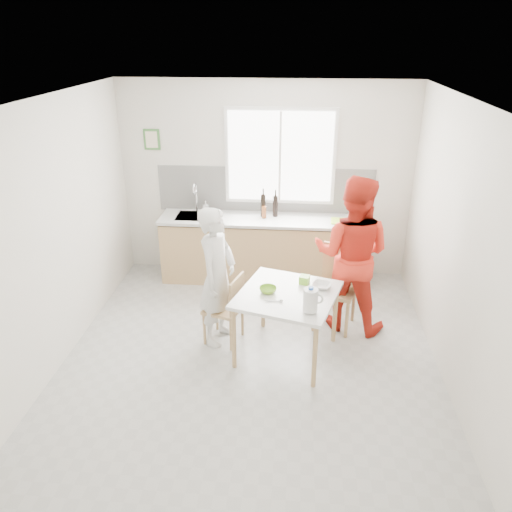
{
  "coord_description": "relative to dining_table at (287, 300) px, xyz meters",
  "views": [
    {
      "loc": [
        0.45,
        -4.44,
        3.27
      ],
      "look_at": [
        0.05,
        0.2,
        1.15
      ],
      "focal_mm": 35.0,
      "sensor_mm": 36.0,
      "label": 1
    }
  ],
  "objects": [
    {
      "name": "ground",
      "position": [
        -0.38,
        -0.15,
        -0.68
      ],
      "size": [
        4.5,
        4.5,
        0.0
      ],
      "primitive_type": "plane",
      "color": "#B7B7B2",
      "rests_on": "ground"
    },
    {
      "name": "room_shell",
      "position": [
        -0.38,
        -0.15,
        0.97
      ],
      "size": [
        4.5,
        4.5,
        4.5
      ],
      "color": "silver",
      "rests_on": "ground"
    },
    {
      "name": "window",
      "position": [
        -0.18,
        2.08,
        1.02
      ],
      "size": [
        1.5,
        0.06,
        1.3
      ],
      "color": "white",
      "rests_on": "room_shell"
    },
    {
      "name": "backsplash",
      "position": [
        -0.38,
        2.09,
        0.55
      ],
      "size": [
        3.0,
        0.02,
        0.65
      ],
      "primitive_type": "cube",
      "color": "white",
      "rests_on": "room_shell"
    },
    {
      "name": "picture_frame",
      "position": [
        -1.93,
        2.09,
        1.22
      ],
      "size": [
        0.22,
        0.03,
        0.28
      ],
      "color": "#407E39",
      "rests_on": "room_shell"
    },
    {
      "name": "kitchen_counter",
      "position": [
        -0.39,
        1.8,
        -0.26
      ],
      "size": [
        2.84,
        0.64,
        1.37
      ],
      "color": "tan",
      "rests_on": "ground"
    },
    {
      "name": "dining_table",
      "position": [
        0.0,
        0.0,
        0.0
      ],
      "size": [
        1.22,
        1.22,
        0.75
      ],
      "rotation": [
        0.0,
        0.0,
        -0.29
      ],
      "color": "white",
      "rests_on": "ground"
    },
    {
      "name": "chair_left",
      "position": [
        -0.66,
        0.19,
        -0.22
      ],
      "size": [
        0.47,
        0.47,
        0.82
      ],
      "rotation": [
        0.0,
        0.0,
        -1.86
      ],
      "color": "tan",
      "rests_on": "ground"
    },
    {
      "name": "chair_far",
      "position": [
        0.57,
        0.69,
        -0.13
      ],
      "size": [
        0.57,
        0.57,
        0.99
      ],
      "rotation": [
        0.0,
        0.0,
        -0.29
      ],
      "color": "tan",
      "rests_on": "ground"
    },
    {
      "name": "person_white",
      "position": [
        -0.78,
        0.23,
        0.12
      ],
      "size": [
        0.53,
        0.67,
        1.59
      ],
      "primitive_type": "imported",
      "rotation": [
        0.0,
        0.0,
        1.28
      ],
      "color": "white",
      "rests_on": "ground"
    },
    {
      "name": "person_red",
      "position": [
        0.71,
        0.66,
        0.25
      ],
      "size": [
        1.06,
        0.93,
        1.85
      ],
      "primitive_type": "imported",
      "rotation": [
        0.0,
        0.0,
        2.85
      ],
      "color": "red",
      "rests_on": "ground"
    },
    {
      "name": "bowl_green",
      "position": [
        -0.21,
        0.01,
        0.11
      ],
      "size": [
        0.22,
        0.22,
        0.06
      ],
      "primitive_type": "imported",
      "rotation": [
        0.0,
        0.0,
        -0.29
      ],
      "color": "#79B429",
      "rests_on": "dining_table"
    },
    {
      "name": "bowl_white",
      "position": [
        0.36,
        0.15,
        0.1
      ],
      "size": [
        0.25,
        0.25,
        0.05
      ],
      "primitive_type": "imported",
      "rotation": [
        0.0,
        0.0,
        -0.29
      ],
      "color": "silver",
      "rests_on": "dining_table"
    },
    {
      "name": "milk_jug",
      "position": [
        0.23,
        -0.36,
        0.22
      ],
      "size": [
        0.2,
        0.14,
        0.26
      ],
      "rotation": [
        0.0,
        0.0,
        -0.29
      ],
      "color": "white",
      "rests_on": "dining_table"
    },
    {
      "name": "green_box",
      "position": [
        0.18,
        0.24,
        0.12
      ],
      "size": [
        0.12,
        0.12,
        0.09
      ],
      "primitive_type": "cube",
      "rotation": [
        0.0,
        0.0,
        -0.29
      ],
      "color": "#84D731",
      "rests_on": "dining_table"
    },
    {
      "name": "spoon",
      "position": [
        -0.14,
        -0.19,
        0.09
      ],
      "size": [
        0.16,
        0.02,
        0.01
      ],
      "primitive_type": "cylinder",
      "rotation": [
        0.0,
        1.57,
        0.06
      ],
      "color": "#A5A5AA",
      "rests_on": "dining_table"
    },
    {
      "name": "cutting_board",
      "position": [
        0.7,
        1.75,
        0.25
      ],
      "size": [
        0.36,
        0.27,
        0.01
      ],
      "primitive_type": "cube",
      "rotation": [
        0.0,
        0.0,
        -0.06
      ],
      "color": "#ADD831",
      "rests_on": "kitchen_counter"
    },
    {
      "name": "wine_bottle_a",
      "position": [
        -0.39,
        1.86,
        0.4
      ],
      "size": [
        0.07,
        0.07,
        0.32
      ],
      "primitive_type": "cylinder",
      "color": "black",
      "rests_on": "kitchen_counter"
    },
    {
      "name": "wine_bottle_b",
      "position": [
        -0.23,
        1.89,
        0.39
      ],
      "size": [
        0.07,
        0.07,
        0.3
      ],
      "primitive_type": "cylinder",
      "color": "black",
      "rests_on": "kitchen_counter"
    },
    {
      "name": "jar_amber",
      "position": [
        -0.38,
        1.81,
        0.32
      ],
      "size": [
        0.06,
        0.06,
        0.16
      ],
      "primitive_type": "cylinder",
      "color": "brown",
      "rests_on": "kitchen_counter"
    },
    {
      "name": "soap_bottle",
      "position": [
        -1.2,
        1.93,
        0.33
      ],
      "size": [
        0.09,
        0.1,
        0.17
      ],
      "primitive_type": "imported",
      "rotation": [
        0.0,
        0.0,
        0.27
      ],
      "color": "#999999",
      "rests_on": "kitchen_counter"
    }
  ]
}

